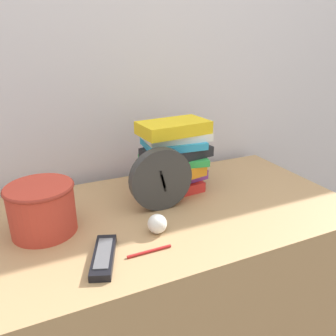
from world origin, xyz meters
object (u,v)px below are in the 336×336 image
Objects in this scene: book_stack at (174,156)px; crumpled_paper_ball at (157,224)px; basket at (42,207)px; desk_clock at (161,179)px; pen at (149,251)px; tv_remote at (104,256)px.

crumpled_paper_ball is at bearing -124.56° from book_stack.
basket reaches higher than crumpled_paper_ball.
desk_clock is 0.26m from pen.
basket is at bearing 154.51° from crumpled_paper_ball.
desk_clock reaches higher than crumpled_paper_ball.
crumpled_paper_ball is at bearing -117.83° from desk_clock.
basket is 0.33m from pen.
tv_remote is at bearing -160.15° from crumpled_paper_ball.
desk_clock is 0.15m from book_stack.
book_stack is 1.49× the size of tv_remote.
tv_remote is (-0.24, -0.19, -0.09)m from desk_clock.
desk_clock is 3.67× the size of crumpled_paper_ball.
book_stack is 2.15× the size of pen.
desk_clock is 0.36m from basket.
crumpled_paper_ball is 0.46× the size of pen.
basket is 1.57× the size of pen.
desk_clock reaches higher than tv_remote.
pen is (0.24, -0.22, -0.07)m from basket.
basket is at bearing -168.08° from book_stack.
book_stack is at bearing 48.61° from desk_clock.
tv_remote is (0.12, -0.20, -0.07)m from basket.
desk_clock is 0.32m from tv_remote.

